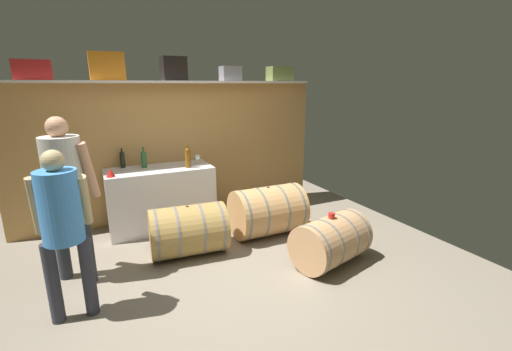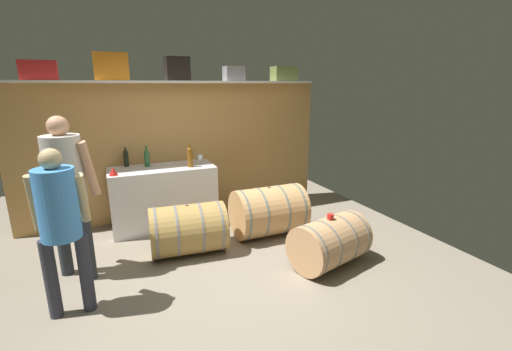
# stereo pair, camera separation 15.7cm
# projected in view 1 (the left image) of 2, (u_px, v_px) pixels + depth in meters

# --- Properties ---
(ground_plane) EXTENTS (5.73, 7.55, 0.02)m
(ground_plane) POSITION_uv_depth(u_px,v_px,m) (214.00, 260.00, 4.03)
(ground_plane) COLOR gray
(back_wall_panel) EXTENTS (4.53, 0.10, 2.00)m
(back_wall_panel) POSITION_uv_depth(u_px,v_px,m) (176.00, 152.00, 5.19)
(back_wall_panel) COLOR tan
(back_wall_panel) RESTS_ON ground
(high_shelf_board) EXTENTS (4.17, 0.40, 0.03)m
(high_shelf_board) POSITION_uv_depth(u_px,v_px,m) (174.00, 82.00, 4.80)
(high_shelf_board) COLOR white
(high_shelf_board) RESTS_ON back_wall_panel
(toolcase_red) EXTENTS (0.41, 0.22, 0.23)m
(toolcase_red) POSITION_uv_depth(u_px,v_px,m) (32.00, 70.00, 4.06)
(toolcase_red) COLOR red
(toolcase_red) RESTS_ON high_shelf_board
(toolcase_orange) EXTENTS (0.42, 0.25, 0.35)m
(toolcase_orange) POSITION_uv_depth(u_px,v_px,m) (107.00, 66.00, 4.39)
(toolcase_orange) COLOR orange
(toolcase_orange) RESTS_ON high_shelf_board
(toolcase_black) EXTENTS (0.32, 0.30, 0.32)m
(toolcase_black) POSITION_uv_depth(u_px,v_px,m) (173.00, 69.00, 4.75)
(toolcase_black) COLOR black
(toolcase_black) RESTS_ON high_shelf_board
(toolcase_grey) EXTENTS (0.30, 0.27, 0.21)m
(toolcase_grey) POSITION_uv_depth(u_px,v_px,m) (230.00, 74.00, 5.12)
(toolcase_grey) COLOR gray
(toolcase_grey) RESTS_ON high_shelf_board
(toolcase_olive) EXTENTS (0.39, 0.28, 0.22)m
(toolcase_olive) POSITION_uv_depth(u_px,v_px,m) (280.00, 74.00, 5.47)
(toolcase_olive) COLOR olive
(toolcase_olive) RESTS_ON high_shelf_board
(work_cabinet) EXTENTS (1.42, 0.64, 0.86)m
(work_cabinet) POSITION_uv_depth(u_px,v_px,m) (161.00, 198.00, 4.86)
(work_cabinet) COLOR white
(work_cabinet) RESTS_ON ground
(wine_bottle_dark) EXTENTS (0.06, 0.06, 0.27)m
(wine_bottle_dark) POSITION_uv_depth(u_px,v_px,m) (122.00, 159.00, 4.75)
(wine_bottle_dark) COLOR black
(wine_bottle_dark) RESTS_ON work_cabinet
(wine_bottle_amber) EXTENTS (0.08, 0.08, 0.32)m
(wine_bottle_amber) POSITION_uv_depth(u_px,v_px,m) (188.00, 157.00, 4.75)
(wine_bottle_amber) COLOR brown
(wine_bottle_amber) RESTS_ON work_cabinet
(wine_bottle_green) EXTENTS (0.07, 0.07, 0.29)m
(wine_bottle_green) POSITION_uv_depth(u_px,v_px,m) (144.00, 159.00, 4.75)
(wine_bottle_green) COLOR #2A5D30
(wine_bottle_green) RESTS_ON work_cabinet
(wine_glass) EXTENTS (0.08, 0.08, 0.15)m
(wine_glass) POSITION_uv_depth(u_px,v_px,m) (197.00, 158.00, 4.93)
(wine_glass) COLOR white
(wine_glass) RESTS_ON work_cabinet
(red_funnel) EXTENTS (0.11, 0.11, 0.10)m
(red_funnel) POSITION_uv_depth(u_px,v_px,m) (110.00, 173.00, 4.29)
(red_funnel) COLOR red
(red_funnel) RESTS_ON work_cabinet
(wine_barrel_near) EXTENTS (0.96, 0.74, 0.56)m
(wine_barrel_near) POSITION_uv_depth(u_px,v_px,m) (331.00, 241.00, 3.88)
(wine_barrel_near) COLOR tan
(wine_barrel_near) RESTS_ON ground
(wine_barrel_far) EXTENTS (0.93, 0.67, 0.67)m
(wine_barrel_far) POSITION_uv_depth(u_px,v_px,m) (268.00, 211.00, 4.65)
(wine_barrel_far) COLOR tan
(wine_barrel_far) RESTS_ON ground
(wine_barrel_flank) EXTENTS (0.93, 0.68, 0.62)m
(wine_barrel_flank) POSITION_uv_depth(u_px,v_px,m) (188.00, 230.00, 4.10)
(wine_barrel_flank) COLOR #A68244
(wine_barrel_flank) RESTS_ON ground
(tasting_cup) EXTENTS (0.07, 0.07, 0.05)m
(tasting_cup) POSITION_uv_depth(u_px,v_px,m) (332.00, 215.00, 3.80)
(tasting_cup) COLOR red
(tasting_cup) RESTS_ON wine_barrel_near
(winemaker_pouring) EXTENTS (0.52, 0.50, 1.70)m
(winemaker_pouring) POSITION_uv_depth(u_px,v_px,m) (66.00, 184.00, 3.36)
(winemaker_pouring) COLOR #292E35
(winemaker_pouring) RESTS_ON ground
(visitor_tasting) EXTENTS (0.44, 0.38, 1.50)m
(visitor_tasting) POSITION_uv_depth(u_px,v_px,m) (62.00, 219.00, 2.81)
(visitor_tasting) COLOR #30313C
(visitor_tasting) RESTS_ON ground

